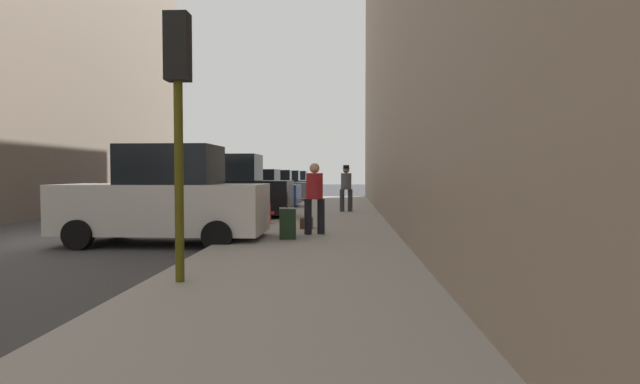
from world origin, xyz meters
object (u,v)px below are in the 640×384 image
at_px(parked_black_suv, 224,191).
at_px(parked_dark_green_sedan, 282,185).
at_px(parked_blue_sedan, 253,191).
at_px(fire_hydrant, 267,211).
at_px(parked_white_van, 165,199).
at_px(pedestrian_in_red_jacket, 315,195).
at_px(parked_gray_coupe, 271,187).
at_px(pedestrian_with_beanie, 346,186).
at_px(traffic_light, 178,88).
at_px(rolling_suitcase, 287,223).
at_px(parked_silver_sedan, 292,183).
at_px(duffel_bag, 307,223).

height_order(parked_black_suv, parked_dark_green_sedan, parked_black_suv).
bearing_deg(parked_blue_sedan, fire_hydrant, -76.43).
bearing_deg(parked_black_suv, parked_blue_sedan, 90.00).
xyz_separation_m(parked_white_van, pedestrian_in_red_jacket, (3.35, 0.83, 0.07)).
bearing_deg(parked_gray_coupe, pedestrian_in_red_jacket, -77.66).
bearing_deg(pedestrian_with_beanie, parked_black_suv, -149.22).
bearing_deg(parked_gray_coupe, traffic_light, -84.87).
relative_size(pedestrian_in_red_jacket, pedestrian_with_beanie, 0.96).
relative_size(parked_black_suv, parked_blue_sedan, 1.08).
xyz_separation_m(parked_black_suv, rolling_suitcase, (2.78, -5.46, -0.54)).
bearing_deg(parked_black_suv, parked_silver_sedan, 90.00).
height_order(traffic_light, pedestrian_in_red_jacket, traffic_light).
height_order(parked_silver_sedan, fire_hydrant, parked_silver_sedan).
distance_m(parked_gray_coupe, parked_silver_sedan, 11.12).
bearing_deg(parked_black_suv, parked_gray_coupe, 90.00).
height_order(parked_gray_coupe, rolling_suitcase, parked_gray_coupe).
relative_size(parked_blue_sedan, rolling_suitcase, 4.10).
relative_size(parked_blue_sedan, parked_silver_sedan, 1.01).
relative_size(parked_blue_sedan, duffel_bag, 9.69).
relative_size(parked_dark_green_sedan, fire_hydrant, 6.01).
relative_size(parked_white_van, duffel_bag, 10.50).
distance_m(traffic_light, pedestrian_with_beanie, 12.81).
height_order(fire_hydrant, pedestrian_with_beanie, pedestrian_with_beanie).
relative_size(parked_white_van, parked_dark_green_sedan, 1.09).
distance_m(parked_blue_sedan, parked_silver_sedan, 16.47).
bearing_deg(parked_silver_sedan, parked_black_suv, -90.00).
height_order(rolling_suitcase, duffel_bag, rolling_suitcase).
xyz_separation_m(parked_blue_sedan, parked_silver_sedan, (0.00, 16.47, 0.00)).
distance_m(parked_blue_sedan, pedestrian_with_beanie, 5.01).
height_order(parked_gray_coupe, parked_silver_sedan, same).
bearing_deg(parked_black_suv, pedestrian_with_beanie, 30.78).
distance_m(parked_black_suv, parked_blue_sedan, 5.28).
relative_size(parked_white_van, parked_gray_coupe, 1.08).
distance_m(fire_hydrant, traffic_light, 8.16).
relative_size(parked_black_suv, parked_gray_coupe, 1.08).
xyz_separation_m(pedestrian_in_red_jacket, duffel_bag, (-0.29, 1.30, -0.81)).
xyz_separation_m(parked_black_suv, traffic_light, (1.85, -10.04, 1.73)).
bearing_deg(pedestrian_in_red_jacket, pedestrian_with_beanie, 83.83).
height_order(parked_dark_green_sedan, parked_silver_sedan, same).
relative_size(parked_silver_sedan, traffic_light, 1.17).
bearing_deg(parked_gray_coupe, pedestrian_with_beanie, -63.18).
distance_m(parked_gray_coupe, traffic_light, 20.83).
xyz_separation_m(parked_dark_green_sedan, pedestrian_with_beanie, (4.13, -13.24, 0.29)).
bearing_deg(parked_dark_green_sedan, parked_gray_coupe, -90.00).
xyz_separation_m(fire_hydrant, pedestrian_with_beanie, (2.33, 4.65, 0.64)).
distance_m(traffic_light, rolling_suitcase, 5.19).
relative_size(parked_dark_green_sedan, traffic_light, 1.18).
bearing_deg(duffel_bag, parked_dark_green_sedan, 99.10).
height_order(parked_black_suv, traffic_light, traffic_light).
height_order(parked_blue_sedan, parked_silver_sedan, same).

